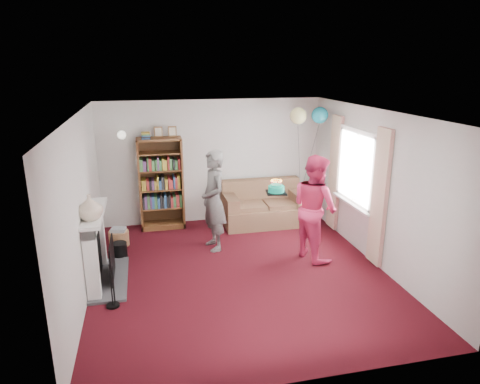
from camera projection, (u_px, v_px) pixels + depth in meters
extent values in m
plane|color=black|center=(240.00, 272.00, 6.76)|extent=(5.00, 5.00, 0.00)
cube|color=silver|center=(213.00, 161.00, 8.75)|extent=(4.50, 0.02, 2.50)
cube|color=silver|center=(81.00, 208.00, 5.92)|extent=(0.02, 5.00, 2.50)
cube|color=silver|center=(376.00, 188.00, 6.88)|extent=(0.02, 5.00, 2.50)
cube|color=white|center=(240.00, 113.00, 6.04)|extent=(4.50, 5.00, 0.01)
cube|color=#3F3F42|center=(109.00, 279.00, 6.52)|extent=(0.55, 1.40, 0.04)
cube|color=white|center=(92.00, 265.00, 5.83)|extent=(0.18, 0.14, 1.06)
cube|color=white|center=(99.00, 235.00, 6.86)|extent=(0.18, 0.14, 1.06)
cube|color=white|center=(92.00, 219.00, 6.21)|extent=(0.18, 1.24, 0.16)
cube|color=white|center=(94.00, 213.00, 6.18)|extent=(0.28, 1.35, 0.05)
cube|color=black|center=(94.00, 252.00, 6.35)|extent=(0.10, 0.80, 0.86)
cube|color=black|center=(112.00, 260.00, 6.45)|extent=(0.02, 0.70, 0.60)
cylinder|color=black|center=(111.00, 285.00, 5.73)|extent=(0.18, 0.18, 0.64)
cylinder|color=black|center=(120.00, 250.00, 7.26)|extent=(0.26, 0.26, 0.26)
cube|color=white|center=(360.00, 131.00, 7.19)|extent=(0.08, 1.30, 0.08)
cube|color=white|center=(354.00, 202.00, 7.55)|extent=(0.08, 1.30, 0.08)
cube|color=white|center=(358.00, 167.00, 7.38)|extent=(0.01, 1.15, 1.20)
cube|color=white|center=(352.00, 204.00, 7.56)|extent=(0.14, 1.32, 0.04)
cube|color=beige|center=(379.00, 198.00, 6.69)|extent=(0.07, 0.38, 2.20)
cube|color=beige|center=(335.00, 173.00, 8.22)|extent=(0.07, 0.38, 2.20)
cylinder|color=gold|center=(122.00, 133.00, 8.13)|extent=(0.04, 0.12, 0.04)
sphere|color=white|center=(122.00, 135.00, 8.05)|extent=(0.16, 0.16, 0.16)
cube|color=#472B14|center=(161.00, 181.00, 8.57)|extent=(0.86, 0.04, 1.81)
cube|color=brown|center=(140.00, 185.00, 8.31)|extent=(0.04, 0.42, 1.81)
cube|color=brown|center=(182.00, 183.00, 8.48)|extent=(0.04, 0.42, 1.81)
cube|color=brown|center=(159.00, 139.00, 8.14)|extent=(0.86, 0.42, 0.04)
cube|color=brown|center=(163.00, 224.00, 8.64)|extent=(0.86, 0.42, 0.10)
cube|color=brown|center=(162.00, 207.00, 8.53)|extent=(0.78, 0.38, 0.03)
cube|color=brown|center=(161.00, 188.00, 8.42)|extent=(0.78, 0.38, 0.02)
cube|color=brown|center=(160.00, 170.00, 8.31)|extent=(0.78, 0.38, 0.02)
cube|color=brown|center=(159.00, 153.00, 8.22)|extent=(0.78, 0.38, 0.02)
cube|color=maroon|center=(146.00, 135.00, 8.05)|extent=(0.16, 0.22, 0.12)
cube|color=brown|center=(158.00, 132.00, 8.15)|extent=(0.16, 0.02, 0.20)
cube|color=brown|center=(172.00, 131.00, 8.21)|extent=(0.16, 0.02, 0.20)
cube|color=brown|center=(264.00, 215.00, 8.78)|extent=(1.65, 0.87, 0.39)
cube|color=brown|center=(260.00, 194.00, 8.98)|extent=(1.65, 0.24, 0.68)
cube|color=brown|center=(230.00, 208.00, 8.57)|extent=(0.24, 0.82, 0.53)
cube|color=brown|center=(297.00, 203.00, 8.87)|extent=(0.24, 0.82, 0.53)
cube|color=brown|center=(247.00, 207.00, 8.56)|extent=(0.70, 0.57, 0.12)
cube|color=brown|center=(282.00, 204.00, 8.72)|extent=(0.70, 0.57, 0.12)
cylinder|color=#AB7F4F|center=(119.00, 238.00, 7.75)|extent=(0.36, 0.36, 0.27)
cube|color=beige|center=(118.00, 230.00, 7.70)|extent=(0.25, 0.20, 0.06)
imported|color=black|center=(214.00, 201.00, 7.42)|extent=(0.53, 0.71, 1.77)
imported|color=#CF2957|center=(315.00, 207.00, 7.09)|extent=(0.88, 1.01, 1.77)
cube|color=black|center=(276.00, 192.00, 7.15)|extent=(0.32, 0.32, 0.02)
cylinder|color=#0EA783|center=(276.00, 189.00, 7.13)|extent=(0.27, 0.27, 0.10)
cylinder|color=#0EA783|center=(276.00, 186.00, 7.11)|extent=(0.20, 0.20, 0.04)
cylinder|color=#D35D89|center=(281.00, 183.00, 7.12)|extent=(0.01, 0.01, 0.09)
sphere|color=orange|center=(281.00, 180.00, 7.11)|extent=(0.02, 0.02, 0.02)
cylinder|color=#D35D89|center=(280.00, 183.00, 7.15)|extent=(0.01, 0.01, 0.09)
sphere|color=orange|center=(280.00, 180.00, 7.14)|extent=(0.02, 0.02, 0.02)
cylinder|color=#D35D89|center=(278.00, 182.00, 7.18)|extent=(0.01, 0.01, 0.09)
sphere|color=orange|center=(278.00, 179.00, 7.16)|extent=(0.02, 0.02, 0.02)
cylinder|color=#D35D89|center=(275.00, 182.00, 7.18)|extent=(0.01, 0.01, 0.09)
sphere|color=orange|center=(276.00, 179.00, 7.17)|extent=(0.02, 0.02, 0.02)
cylinder|color=#D35D89|center=(273.00, 182.00, 7.17)|extent=(0.01, 0.01, 0.09)
sphere|color=orange|center=(273.00, 180.00, 7.15)|extent=(0.02, 0.02, 0.02)
cylinder|color=#D35D89|center=(272.00, 183.00, 7.14)|extent=(0.01, 0.01, 0.09)
sphere|color=orange|center=(272.00, 180.00, 7.13)|extent=(0.02, 0.02, 0.02)
cylinder|color=#D35D89|center=(271.00, 184.00, 7.11)|extent=(0.01, 0.01, 0.09)
sphere|color=orange|center=(272.00, 181.00, 7.09)|extent=(0.02, 0.02, 0.02)
cylinder|color=#D35D89|center=(272.00, 184.00, 7.07)|extent=(0.01, 0.01, 0.09)
sphere|color=orange|center=(272.00, 181.00, 7.06)|extent=(0.02, 0.02, 0.02)
cylinder|color=#D35D89|center=(274.00, 185.00, 7.04)|extent=(0.01, 0.01, 0.09)
sphere|color=orange|center=(274.00, 182.00, 7.03)|extent=(0.02, 0.02, 0.02)
cylinder|color=#D35D89|center=(276.00, 185.00, 7.03)|extent=(0.01, 0.01, 0.09)
sphere|color=orange|center=(276.00, 182.00, 7.01)|extent=(0.02, 0.02, 0.02)
cylinder|color=#D35D89|center=(278.00, 185.00, 7.03)|extent=(0.01, 0.01, 0.09)
sphere|color=orange|center=(278.00, 182.00, 7.02)|extent=(0.02, 0.02, 0.02)
cylinder|color=#D35D89|center=(280.00, 184.00, 7.05)|extent=(0.01, 0.01, 0.09)
sphere|color=orange|center=(280.00, 182.00, 7.04)|extent=(0.02, 0.02, 0.02)
cylinder|color=#D35D89|center=(281.00, 184.00, 7.08)|extent=(0.01, 0.01, 0.09)
sphere|color=orange|center=(281.00, 181.00, 7.07)|extent=(0.02, 0.02, 0.02)
sphere|color=#3F3F3F|center=(300.00, 193.00, 8.61)|extent=(0.02, 0.02, 0.02)
sphere|color=teal|center=(320.00, 115.00, 8.20)|extent=(0.32, 0.32, 0.32)
sphere|color=#D3D281|center=(298.00, 116.00, 8.11)|extent=(0.32, 0.32, 0.32)
imported|color=beige|center=(90.00, 207.00, 5.80)|extent=(0.45, 0.45, 0.36)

